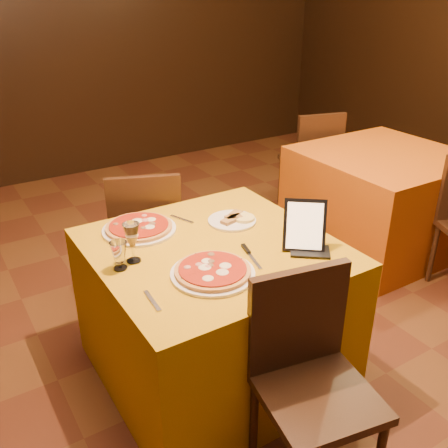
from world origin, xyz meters
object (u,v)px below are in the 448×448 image
chair_main_near (318,396)px  water_glass (119,256)px  chair_side_far (309,160)px  pizza_near (213,272)px  pizza_far (139,228)px  main_table (214,311)px  side_table (380,200)px  wine_glass (132,242)px  chair_main_far (146,234)px  tablet (305,225)px

chair_main_near → water_glass: (-0.45, 0.81, 0.36)m
chair_side_far → pizza_near: 2.55m
pizza_far → main_table: bearing=-54.9°
side_table → pizza_far: size_ratio=2.97×
chair_side_far → water_glass: bearing=45.9°
wine_glass → water_glass: wine_glass is taller
main_table → pizza_near: (-0.14, -0.23, 0.39)m
pizza_far → wine_glass: 0.32m
chair_main_near → chair_main_far: (0.00, 1.60, 0.00)m
pizza_near → tablet: (0.48, -0.02, 0.10)m
pizza_far → wine_glass: size_ratio=1.95×
pizza_far → wine_glass: bearing=-117.7°
water_glass → tablet: bearing=-19.1°
pizza_near → chair_side_far: bearing=39.6°
side_table → chair_main_far: 1.83m
side_table → pizza_near: pizza_near is taller
wine_glass → chair_main_near: bearing=-66.0°
pizza_near → wine_glass: (-0.24, 0.29, 0.08)m
chair_main_near → water_glass: size_ratio=7.00×
chair_main_far → chair_side_far: same height
pizza_far → tablet: (0.58, -0.58, 0.10)m
chair_main_near → pizza_far: bearing=112.4°
wine_glass → tablet: size_ratio=0.78×
chair_side_far → wine_glass: size_ratio=4.79×
pizza_near → side_table: bearing=21.7°
pizza_near → main_table: bearing=59.1°
tablet → chair_main_far: bearing=146.4°
chair_side_far → tablet: (-1.46, -1.63, 0.41)m
chair_main_near → tablet: (0.35, 0.53, 0.41)m
pizza_far → tablet: size_ratio=1.52×
side_table → chair_main_far: chair_main_far is taller
tablet → side_table: bearing=66.7°
side_table → pizza_near: bearing=-158.3°
water_glass → tablet: tablet is taller
main_table → water_glass: water_glass is taller
chair_main_far → side_table: bearing=-166.8°
tablet → water_glass: bearing=-160.9°
main_table → pizza_far: size_ratio=2.97×
water_glass → tablet: 0.85m
main_table → chair_main_far: chair_main_far is taller
pizza_near → tablet: 0.49m
chair_main_far → wine_glass: size_ratio=4.79×
chair_side_far → pizza_far: size_ratio=2.46×
pizza_near → water_glass: bearing=140.7°
chair_side_far → pizza_far: (-2.05, -1.06, 0.31)m
side_table → pizza_far: pizza_far is taller
chair_main_near → chair_side_far: bearing=60.6°
chair_main_far → tablet: bearing=129.8°
chair_main_far → pizza_far: 0.62m
chair_main_near → chair_main_far: 1.60m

